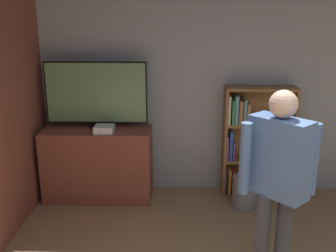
# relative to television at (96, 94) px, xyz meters

# --- Properties ---
(wall_back) EXTENTS (6.92, 0.09, 2.70)m
(wall_back) POSITION_rel_television_xyz_m (1.73, 0.26, 0.00)
(wall_back) COLOR #9EA3A8
(wall_back) RESTS_ON ground_plane
(tv_ledge) EXTENTS (1.35, 0.53, 0.92)m
(tv_ledge) POSITION_rel_television_xyz_m (-0.00, -0.10, -0.89)
(tv_ledge) COLOR brown
(tv_ledge) RESTS_ON ground_plane
(television) EXTENTS (1.27, 0.22, 0.83)m
(television) POSITION_rel_television_xyz_m (0.00, 0.00, 0.00)
(television) COLOR black
(television) RESTS_ON tv_ledge
(game_console) EXTENTS (0.23, 0.21, 0.09)m
(game_console) POSITION_rel_television_xyz_m (0.12, -0.22, -0.39)
(game_console) COLOR white
(game_console) RESTS_ON tv_ledge
(remote_loose) EXTENTS (0.05, 0.14, 0.02)m
(remote_loose) POSITION_rel_television_xyz_m (0.04, -0.27, -0.42)
(remote_loose) COLOR white
(remote_loose) RESTS_ON tv_ledge
(bookshelf) EXTENTS (0.89, 0.28, 1.43)m
(bookshelf) POSITION_rel_television_xyz_m (1.96, 0.08, -0.60)
(bookshelf) COLOR brown
(bookshelf) RESTS_ON ground_plane
(person) EXTENTS (0.64, 0.51, 1.75)m
(person) POSITION_rel_television_xyz_m (1.84, -1.76, -0.30)
(person) COLOR #383842
(person) RESTS_ON ground_plane
(waste_bin) EXTENTS (0.30, 0.30, 0.40)m
(waste_bin) POSITION_rel_television_xyz_m (1.84, -0.33, -1.15)
(waste_bin) COLOR gray
(waste_bin) RESTS_ON ground_plane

